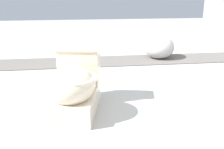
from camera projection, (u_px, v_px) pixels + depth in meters
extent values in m
plane|color=#A8A59E|center=(91.00, 99.00, 2.36)|extent=(14.00, 14.00, 0.00)
cube|color=#605B56|center=(121.00, 61.00, 3.65)|extent=(0.56, 8.00, 0.01)
cube|color=beige|center=(75.00, 101.00, 2.11)|extent=(0.66, 0.46, 0.17)
ellipsoid|color=beige|center=(71.00, 85.00, 1.96)|extent=(0.51, 0.45, 0.28)
cylinder|color=beige|center=(71.00, 78.00, 1.94)|extent=(0.46, 0.46, 0.03)
cube|color=beige|center=(79.00, 66.00, 2.24)|extent=(0.25, 0.37, 0.30)
cube|color=beige|center=(78.00, 47.00, 2.19)|extent=(0.28, 0.40, 0.04)
cylinder|color=silver|center=(88.00, 44.00, 2.17)|extent=(0.02, 0.02, 0.01)
ellipsoid|color=#B7B2AD|center=(159.00, 47.00, 3.76)|extent=(0.61, 0.59, 0.33)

